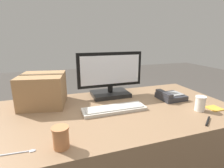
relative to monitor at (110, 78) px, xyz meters
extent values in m
cube|color=#8C6B4C|center=(-0.09, -0.29, -0.54)|extent=(1.80, 0.90, 0.76)
cube|color=black|center=(0.00, 0.00, -0.15)|extent=(0.32, 0.22, 0.03)
cylinder|color=black|center=(0.00, 0.00, -0.10)|extent=(0.04, 0.04, 0.05)
cube|color=black|center=(0.00, 0.00, 0.07)|extent=(0.56, 0.03, 0.29)
cube|color=white|center=(0.00, -0.02, 0.07)|extent=(0.51, 0.01, 0.24)
cube|color=beige|center=(-0.07, -0.31, -0.15)|extent=(0.45, 0.14, 0.02)
cube|color=#B7B2A8|center=(-0.07, -0.31, -0.14)|extent=(0.41, 0.11, 0.01)
cube|color=#2D2D33|center=(0.45, -0.24, -0.14)|extent=(0.20, 0.19, 0.04)
cube|color=#2D2D33|center=(0.38, -0.24, -0.11)|extent=(0.05, 0.18, 0.03)
cube|color=gray|center=(0.49, -0.24, -0.12)|extent=(0.11, 0.11, 0.01)
cylinder|color=#BC7547|center=(-0.45, -0.63, -0.12)|extent=(0.07, 0.07, 0.10)
cylinder|color=#BC7547|center=(-0.45, -0.63, -0.06)|extent=(0.08, 0.08, 0.01)
cylinder|color=white|center=(0.49, -0.51, -0.12)|extent=(0.07, 0.07, 0.10)
cylinder|color=white|center=(0.49, -0.51, -0.06)|extent=(0.07, 0.07, 0.01)
cube|color=#B2B2B7|center=(-0.65, -0.61, -0.16)|extent=(0.14, 0.02, 0.00)
ellipsoid|color=#B2B2B7|center=(-0.58, -0.62, -0.16)|extent=(0.03, 0.02, 0.00)
cube|color=#9E754C|center=(-0.54, -0.03, -0.05)|extent=(0.36, 0.36, 0.23)
cube|color=brown|center=(-0.54, -0.03, 0.07)|extent=(0.30, 0.09, 0.00)
cylinder|color=black|center=(0.41, -0.66, -0.16)|extent=(0.11, 0.09, 0.01)
cube|color=gold|center=(0.62, -0.51, -0.16)|extent=(0.10, 0.10, 0.01)
camera|label=1|loc=(-0.45, -1.38, 0.34)|focal=28.00mm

